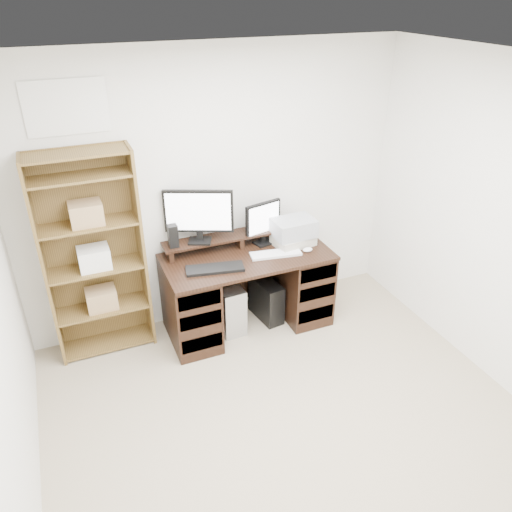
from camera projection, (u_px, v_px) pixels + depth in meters
room at (327, 312)px, 2.82m from camera, size 3.54×4.04×2.54m
desk at (247, 289)px, 4.62m from camera, size 1.50×0.70×0.75m
riser_shelf at (238, 236)px, 4.56m from camera, size 1.40×0.22×0.12m
monitor_wide at (199, 213)px, 4.30m from camera, size 0.57×0.27×0.48m
monitor_small at (263, 221)px, 4.55m from camera, size 0.37×0.17×0.40m
speaker at (173, 236)px, 4.28m from camera, size 0.08×0.08×0.20m
keyboard_black at (215, 269)px, 4.21m from camera, size 0.51×0.25×0.03m
keyboard_white at (276, 254)px, 4.44m from camera, size 0.47×0.21×0.02m
mouse at (308, 250)px, 4.49m from camera, size 0.11×0.09×0.04m
printer at (293, 240)px, 4.61m from camera, size 0.39×0.31×0.09m
basket at (294, 228)px, 4.55m from camera, size 0.38×0.28×0.16m
tower_silver at (227, 304)px, 4.67m from camera, size 0.23×0.48×0.47m
tower_black at (266, 299)px, 4.81m from camera, size 0.23×0.42×0.40m
bookshelf at (94, 255)px, 4.10m from camera, size 0.80×0.30×1.80m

